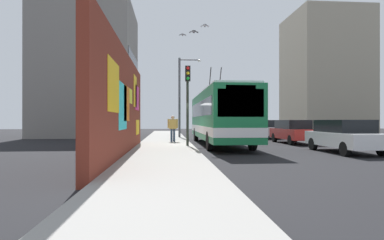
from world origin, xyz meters
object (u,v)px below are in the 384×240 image
object	(u,v)px
parked_car_silver	(264,129)
parked_car_dark_gray	(246,127)
pedestrian_midblock	(173,126)
traffic_light	(188,92)
street_lamp	(182,92)
parked_car_red	(293,131)
parked_car_white	(344,135)
city_bus	(219,115)

from	to	relation	value
parked_car_silver	parked_car_dark_gray	bearing A→B (deg)	-0.00
pedestrian_midblock	traffic_light	bearing A→B (deg)	-167.74
traffic_light	parked_car_silver	bearing A→B (deg)	-37.17
parked_car_dark_gray	street_lamp	bearing A→B (deg)	133.49
parked_car_silver	traffic_light	bearing A→B (deg)	142.83
parked_car_silver	street_lamp	xyz separation A→B (m)	(-0.51, 7.24, 3.16)
parked_car_red	parked_car_dark_gray	xyz separation A→B (m)	(12.66, -0.00, 0.00)
parked_car_white	pedestrian_midblock	size ratio (longest dim) A/B	2.63
parked_car_silver	street_lamp	bearing A→B (deg)	94.02
parked_car_red	parked_car_silver	world-z (taller)	same
city_bus	parked_car_silver	xyz separation A→B (m)	(7.22, -5.20, -1.03)
city_bus	pedestrian_midblock	xyz separation A→B (m)	(1.00, 2.91, -0.70)
city_bus	parked_car_white	world-z (taller)	city_bus
city_bus	parked_car_red	bearing A→B (deg)	-80.06
parked_car_dark_gray	street_lamp	size ratio (longest dim) A/B	0.70
street_lamp	parked_car_red	bearing A→B (deg)	-128.70
city_bus	parked_car_dark_gray	distance (m)	14.57
parked_car_white	parked_car_silver	world-z (taller)	same
city_bus	parked_car_dark_gray	bearing A→B (deg)	-20.96
city_bus	parked_car_silver	size ratio (longest dim) A/B	2.56
city_bus	traffic_light	size ratio (longest dim) A/B	2.71
parked_car_red	parked_car_silver	bearing A→B (deg)	0.00
city_bus	street_lamp	size ratio (longest dim) A/B	1.79
parked_car_white	pedestrian_midblock	bearing A→B (deg)	52.33
parked_car_dark_gray	pedestrian_midblock	xyz separation A→B (m)	(-12.57, 8.11, 0.33)
city_bus	parked_car_silver	distance (m)	8.95
pedestrian_midblock	traffic_light	xyz separation A→B (m)	(-3.48, -0.76, 1.95)
city_bus	traffic_light	bearing A→B (deg)	139.06
street_lamp	parked_car_white	bearing A→B (deg)	-148.83
parked_car_silver	street_lamp	distance (m)	7.91
parked_car_white	traffic_light	distance (m)	8.18
parked_car_silver	parked_car_dark_gray	distance (m)	6.36
parked_car_red	parked_car_dark_gray	bearing A→B (deg)	-0.00
parked_car_red	parked_car_dark_gray	world-z (taller)	same
parked_car_silver	pedestrian_midblock	xyz separation A→B (m)	(-6.21, 8.11, 0.33)
city_bus	parked_car_red	world-z (taller)	city_bus
parked_car_red	pedestrian_midblock	xyz separation A→B (m)	(0.09, 8.11, 0.33)
city_bus	traffic_light	distance (m)	3.51
parked_car_silver	traffic_light	size ratio (longest dim) A/B	1.06
city_bus	pedestrian_midblock	size ratio (longest dim) A/B	6.97
parked_car_red	parked_car_white	bearing A→B (deg)	-180.00
pedestrian_midblock	street_lamp	size ratio (longest dim) A/B	0.26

